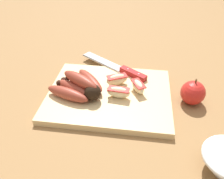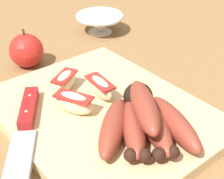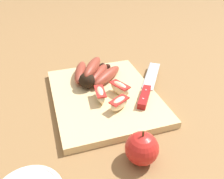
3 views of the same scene
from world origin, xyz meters
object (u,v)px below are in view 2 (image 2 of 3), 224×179
object	(u,v)px
apple_wedge_middle	(74,103)
banana_bunch	(143,119)
whole_apple	(27,50)
apple_wedge_near	(100,87)
apple_wedge_far	(65,81)
ceramic_bowl	(100,22)
chefs_knife	(25,128)

from	to	relation	value
apple_wedge_middle	banana_bunch	bearing A→B (deg)	27.25
whole_apple	apple_wedge_near	bearing A→B (deg)	7.57
apple_wedge_middle	whole_apple	world-z (taller)	whole_apple
apple_wedge_far	whole_apple	bearing A→B (deg)	177.36
banana_bunch	apple_wedge_far	world-z (taller)	banana_bunch
ceramic_bowl	apple_wedge_far	bearing A→B (deg)	-48.85
apple_wedge_middle	whole_apple	bearing A→B (deg)	171.72
banana_bunch	apple_wedge_middle	world-z (taller)	banana_bunch
banana_bunch	whole_apple	world-z (taller)	same
chefs_knife	apple_wedge_middle	world-z (taller)	apple_wedge_middle
apple_wedge_middle	ceramic_bowl	xyz separation A→B (m)	(-0.27, 0.26, -0.01)
whole_apple	apple_wedge_middle	bearing A→B (deg)	-8.28
banana_bunch	whole_apple	size ratio (longest dim) A/B	2.13
chefs_knife	apple_wedge_far	bearing A→B (deg)	118.76
apple_wedge_middle	whole_apple	xyz separation A→B (m)	(-0.23, 0.03, -0.00)
apple_wedge_near	whole_apple	xyz separation A→B (m)	(-0.22, -0.03, -0.00)
banana_bunch	ceramic_bowl	bearing A→B (deg)	151.21
banana_bunch	ceramic_bowl	xyz separation A→B (m)	(-0.38, 0.21, -0.01)
chefs_knife	apple_wedge_far	world-z (taller)	apple_wedge_far
ceramic_bowl	chefs_knife	bearing A→B (deg)	-52.39
apple_wedge_far	chefs_knife	bearing A→B (deg)	-61.24
banana_bunch	apple_wedge_middle	bearing A→B (deg)	-152.75
banana_bunch	chefs_knife	xyz separation A→B (m)	(-0.11, -0.14, -0.02)
apple_wedge_near	apple_wedge_middle	world-z (taller)	apple_wedge_middle
apple_wedge_near	whole_apple	world-z (taller)	whole_apple
chefs_knife	whole_apple	distance (m)	0.25
apple_wedge_far	apple_wedge_middle	bearing A→B (deg)	-20.98
banana_bunch	apple_wedge_middle	size ratio (longest dim) A/B	2.49
chefs_knife	apple_wedge_near	size ratio (longest dim) A/B	3.54
banana_bunch	apple_wedge_middle	distance (m)	0.12
banana_bunch	apple_wedge_far	bearing A→B (deg)	-170.75
banana_bunch	apple_wedge_far	distance (m)	0.17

